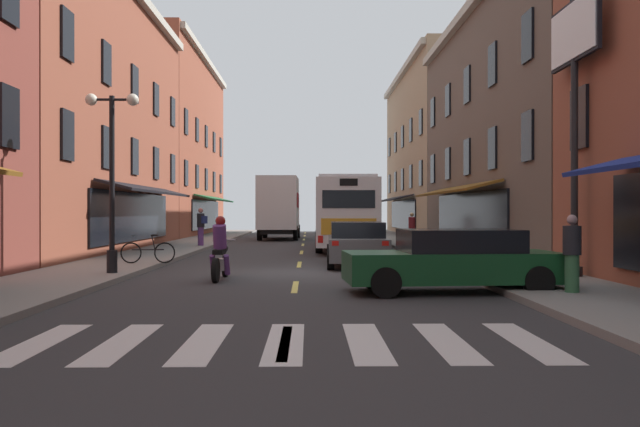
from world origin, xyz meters
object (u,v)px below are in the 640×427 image
at_px(motorcycle_rider, 220,253).
at_px(transit_bus, 344,213).
at_px(box_truck, 279,208).
at_px(billboard_sign, 574,65).
at_px(pedestrian_mid, 412,227).
at_px(pedestrian_near, 201,226).
at_px(street_lamp_twin, 112,173).
at_px(bicycle_near, 148,252).
at_px(pedestrian_far, 572,253).
at_px(sedan_near, 453,260).
at_px(sedan_mid, 357,244).

bearing_deg(motorcycle_rider, transit_bus, 74.51).
distance_m(transit_bus, box_truck, 10.93).
xyz_separation_m(billboard_sign, pedestrian_mid, (-1.27, 18.03, -4.54)).
xyz_separation_m(transit_bus, pedestrian_near, (-6.91, 0.22, -0.62)).
height_order(pedestrian_near, street_lamp_twin, street_lamp_twin).
bearing_deg(pedestrian_mid, street_lamp_twin, 69.67).
relative_size(pedestrian_near, pedestrian_mid, 1.15).
xyz_separation_m(transit_bus, bicycle_near, (-6.79, -10.60, -1.22)).
xyz_separation_m(motorcycle_rider, pedestrian_far, (7.61, -3.81, 0.23)).
relative_size(transit_bus, sedan_near, 2.54).
xyz_separation_m(pedestrian_near, street_lamp_twin, (-0.04, -14.05, 1.70)).
bearing_deg(billboard_sign, pedestrian_near, 128.30).
relative_size(transit_bus, pedestrian_far, 7.69).
xyz_separation_m(billboard_sign, sedan_mid, (-5.17, 4.81, -4.75)).
height_order(transit_bus, sedan_mid, transit_bus).
relative_size(billboard_sign, sedan_mid, 1.56).
distance_m(billboard_sign, sedan_near, 6.34).
xyz_separation_m(box_truck, motorcycle_rider, (-0.40, -24.71, -1.29)).
distance_m(pedestrian_near, pedestrian_far, 21.22).
bearing_deg(transit_bus, sedan_near, -85.06).
xyz_separation_m(sedan_mid, bicycle_near, (-6.65, -0.52, -0.23)).
relative_size(sedan_near, motorcycle_rider, 2.29).
bearing_deg(pedestrian_far, billboard_sign, -110.64).
bearing_deg(transit_bus, bicycle_near, -122.64).
height_order(box_truck, pedestrian_far, box_truck).
height_order(bicycle_near, pedestrian_near, pedestrian_near).
bearing_deg(billboard_sign, pedestrian_mid, 94.01).
relative_size(sedan_near, pedestrian_far, 3.03).
height_order(box_truck, bicycle_near, box_truck).
height_order(box_truck, street_lamp_twin, street_lamp_twin).
bearing_deg(sedan_mid, motorcycle_rider, -131.79).
distance_m(bicycle_near, pedestrian_near, 10.84).
xyz_separation_m(motorcycle_rider, pedestrian_near, (-2.92, 14.61, 0.39)).
height_order(sedan_near, pedestrian_mid, pedestrian_mid).
height_order(box_truck, sedan_near, box_truck).
relative_size(billboard_sign, pedestrian_far, 4.46).
distance_m(bicycle_near, pedestrian_mid, 17.33).
relative_size(sedan_near, bicycle_near, 2.77).
bearing_deg(pedestrian_near, box_truck, 15.31).
xyz_separation_m(bicycle_near, pedestrian_mid, (10.55, 13.74, 0.44)).
relative_size(motorcycle_rider, bicycle_near, 1.21).
bearing_deg(sedan_near, billboard_sign, 31.24).
bearing_deg(pedestrian_near, billboard_sign, -108.21).
height_order(sedan_near, street_lamp_twin, street_lamp_twin).
bearing_deg(transit_bus, sedan_mid, -90.78).
height_order(transit_bus, sedan_near, transit_bus).
bearing_deg(sedan_mid, bicycle_near, -175.52).
xyz_separation_m(transit_bus, street_lamp_twin, (-6.95, -13.83, 1.08)).
xyz_separation_m(sedan_mid, street_lamp_twin, (-6.81, -3.75, 2.07)).
height_order(sedan_mid, pedestrian_near, pedestrian_near).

